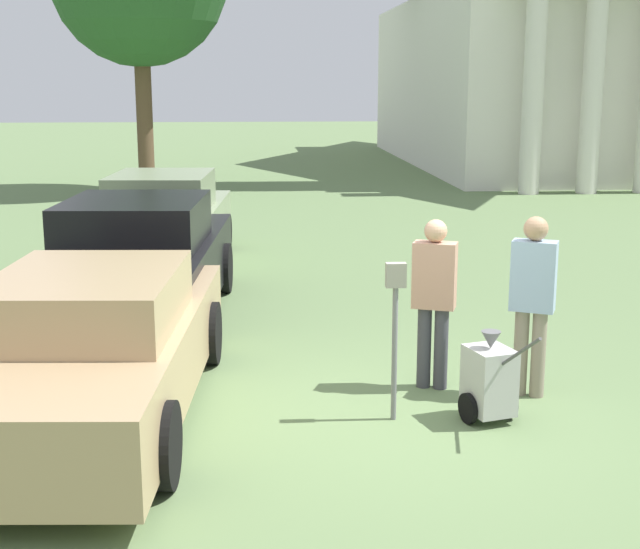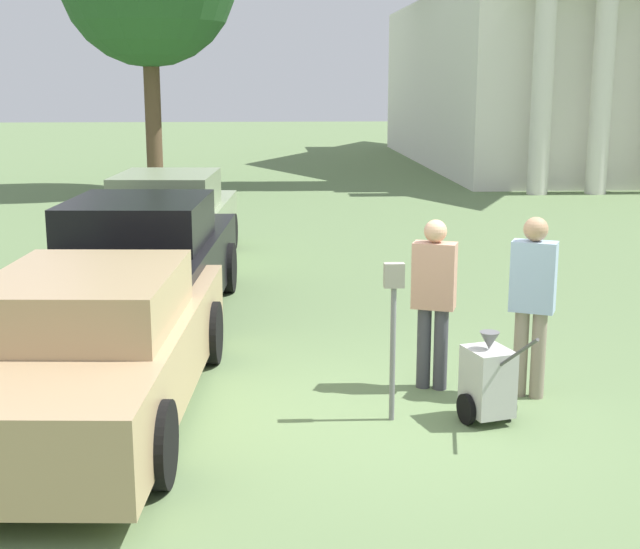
# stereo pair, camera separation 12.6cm
# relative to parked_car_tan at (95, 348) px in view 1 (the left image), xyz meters

# --- Properties ---
(ground_plane) EXTENTS (120.00, 120.00, 0.00)m
(ground_plane) POSITION_rel_parked_car_tan_xyz_m (2.81, -0.22, -0.66)
(ground_plane) COLOR #607A4C
(parked_car_tan) EXTENTS (2.18, 5.05, 1.40)m
(parked_car_tan) POSITION_rel_parked_car_tan_xyz_m (0.00, 0.00, 0.00)
(parked_car_tan) COLOR tan
(parked_car_tan) RESTS_ON ground_plane
(parked_car_black) EXTENTS (2.31, 4.96, 1.59)m
(parked_car_black) POSITION_rel_parked_car_tan_xyz_m (0.00, 3.39, 0.08)
(parked_car_black) COLOR black
(parked_car_black) RESTS_ON ground_plane
(parked_car_sage) EXTENTS (2.16, 4.89, 1.56)m
(parked_car_sage) POSITION_rel_parked_car_tan_xyz_m (-0.00, 6.86, 0.05)
(parked_car_sage) COLOR gray
(parked_car_sage) RESTS_ON ground_plane
(parking_meter) EXTENTS (0.18, 0.09, 1.46)m
(parking_meter) POSITION_rel_parked_car_tan_xyz_m (2.71, -0.30, 0.36)
(parking_meter) COLOR slate
(parking_meter) RESTS_ON ground_plane
(person_worker) EXTENTS (0.47, 0.35, 1.72)m
(person_worker) POSITION_rel_parked_car_tan_xyz_m (3.23, 0.53, 0.32)
(person_worker) COLOR #3F3F47
(person_worker) RESTS_ON ground_plane
(person_supervisor) EXTENTS (0.47, 0.38, 1.78)m
(person_supervisor) POSITION_rel_parked_car_tan_xyz_m (4.13, 0.23, 0.37)
(person_supervisor) COLOR gray
(person_supervisor) RESTS_ON ground_plane
(equipment_cart) EXTENTS (0.53, 1.00, 1.00)m
(equipment_cart) POSITION_rel_parked_car_tan_xyz_m (3.57, -0.39, -0.27)
(equipment_cart) COLOR #B2B2AD
(equipment_cart) RESTS_ON ground_plane
(church) EXTENTS (8.30, 18.41, 24.10)m
(church) POSITION_rel_parked_car_tan_xyz_m (11.48, 24.46, 4.95)
(church) COLOR silver
(church) RESTS_ON ground_plane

